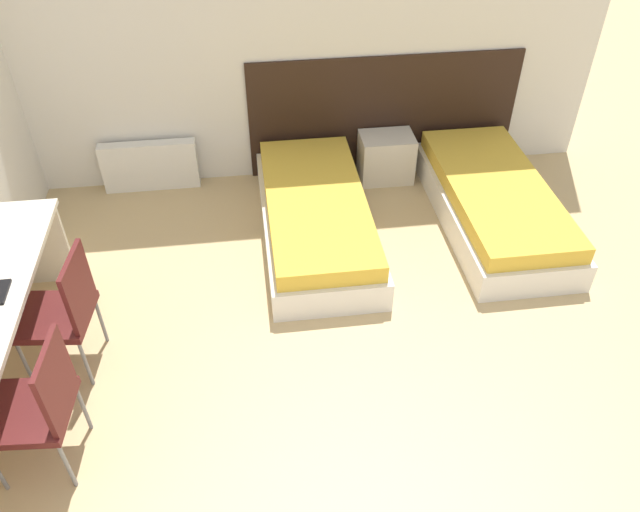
# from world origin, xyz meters

# --- Properties ---
(wall_back) EXTENTS (5.61, 0.05, 2.70)m
(wall_back) POSITION_xyz_m (0.00, 4.38, 1.35)
(wall_back) COLOR silver
(wall_back) RESTS_ON ground_plane
(headboard_panel) EXTENTS (2.51, 0.03, 1.12)m
(headboard_panel) POSITION_xyz_m (0.86, 4.34, 0.56)
(headboard_panel) COLOR black
(headboard_panel) RESTS_ON ground_plane
(bed_near_window) EXTENTS (0.88, 1.97, 0.40)m
(bed_near_window) POSITION_xyz_m (0.09, 3.33, 0.19)
(bed_near_window) COLOR silver
(bed_near_window) RESTS_ON ground_plane
(bed_near_door) EXTENTS (0.88, 1.97, 0.40)m
(bed_near_door) POSITION_xyz_m (1.63, 3.33, 0.19)
(bed_near_door) COLOR silver
(bed_near_door) RESTS_ON ground_plane
(nightstand) EXTENTS (0.49, 0.35, 0.45)m
(nightstand) POSITION_xyz_m (0.86, 4.14, 0.22)
(nightstand) COLOR beige
(nightstand) RESTS_ON ground_plane
(radiator) EXTENTS (0.86, 0.12, 0.46)m
(radiator) POSITION_xyz_m (-1.32, 4.26, 0.23)
(radiator) COLOR silver
(radiator) RESTS_ON ground_plane
(chair_near_laptop) EXTENTS (0.49, 0.49, 0.91)m
(chair_near_laptop) POSITION_xyz_m (-1.66, 2.16, 0.50)
(chair_near_laptop) COLOR #511919
(chair_near_laptop) RESTS_ON ground_plane
(chair_near_notebook) EXTENTS (0.47, 0.47, 0.91)m
(chair_near_notebook) POSITION_xyz_m (-1.66, 1.43, 0.50)
(chair_near_notebook) COLOR #511919
(chair_near_notebook) RESTS_ON ground_plane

